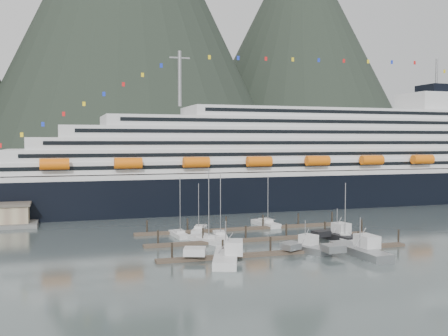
{
  "coord_description": "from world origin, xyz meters",
  "views": [
    {
      "loc": [
        -44.13,
        -95.09,
        20.26
      ],
      "look_at": [
        -6.95,
        22.0,
        13.82
      ],
      "focal_mm": 42.0,
      "sensor_mm": 36.0,
      "label": 1
    }
  ],
  "objects": [
    {
      "name": "ground",
      "position": [
        0.0,
        0.0,
        0.0
      ],
      "size": [
        1600.0,
        1600.0,
        0.0
      ],
      "primitive_type": "plane",
      "color": "#4E5D5C",
      "rests_on": "ground"
    },
    {
      "name": "mountains",
      "position": [
        52.48,
        588.54,
        163.4
      ],
      "size": [
        870.0,
        440.0,
        420.0
      ],
      "color": "black",
      "rests_on": "ground"
    },
    {
      "name": "cruise_ship",
      "position": [
        30.03,
        54.94,
        12.04
      ],
      "size": [
        210.0,
        30.4,
        50.3
      ],
      "color": "black",
      "rests_on": "ground"
    },
    {
      "name": "dock_near",
      "position": [
        -4.93,
        -9.95,
        0.31
      ],
      "size": [
        48.18,
        2.28,
        3.2
      ],
      "color": "#473A2E",
      "rests_on": "ground"
    },
    {
      "name": "dock_mid",
      "position": [
        -4.93,
        3.05,
        0.31
      ],
      "size": [
        48.18,
        2.28,
        3.2
      ],
      "color": "#473A2E",
      "rests_on": "ground"
    },
    {
      "name": "dock_far",
      "position": [
        -4.93,
        16.05,
        0.31
      ],
      "size": [
        48.18,
        2.28,
        3.2
      ],
      "color": "#473A2E",
      "rests_on": "ground"
    },
    {
      "name": "sailboat_a",
      "position": [
        -20.03,
        12.17,
        0.41
      ],
      "size": [
        2.99,
        8.17,
        12.99
      ],
      "rotation": [
        0.0,
        0.0,
        1.66
      ],
      "color": "silver",
      "rests_on": "ground"
    },
    {
      "name": "sailboat_b",
      "position": [
        -16.28,
        4.68,
        0.43
      ],
      "size": [
        6.24,
        9.87,
        15.35
      ],
      "rotation": [
        0.0,
        0.0,
        1.99
      ],
      "color": "silver",
      "rests_on": "ground"
    },
    {
      "name": "sailboat_c",
      "position": [
        -12.26,
        7.94,
        0.42
      ],
      "size": [
        4.39,
        9.45,
        13.75
      ],
      "rotation": [
        0.0,
        0.0,
        1.36
      ],
      "color": "silver",
      "rests_on": "ground"
    },
    {
      "name": "sailboat_e",
      "position": [
        -14.34,
        16.93,
        0.39
      ],
      "size": [
        5.73,
        9.12,
        11.18
      ],
      "rotation": [
        0.0,
        0.0,
        1.16
      ],
      "color": "silver",
      "rests_on": "ground"
    },
    {
      "name": "sailboat_f",
      "position": [
        2.74,
        19.66,
        0.42
      ],
      "size": [
        4.1,
        10.05,
        12.32
      ],
      "rotation": [
        0.0,
        0.0,
        1.71
      ],
      "color": "silver",
      "rests_on": "ground"
    },
    {
      "name": "sailboat_h",
      "position": [
        10.85,
        -2.29,
        0.41
      ],
      "size": [
        5.4,
        9.44,
        12.27
      ],
      "rotation": [
        0.0,
        0.0,
        1.24
      ],
      "color": "silver",
      "rests_on": "ground"
    },
    {
      "name": "trawler_a",
      "position": [
        -17.75,
        -12.46,
        0.94
      ],
      "size": [
        11.18,
        14.18,
        7.55
      ],
      "rotation": [
        0.0,
        0.0,
        1.23
      ],
      "color": "silver",
      "rests_on": "ground"
    },
    {
      "name": "trawler_b",
      "position": [
        -1.44,
        -9.37,
        0.83
      ],
      "size": [
        8.55,
        10.1,
        6.23
      ],
      "rotation": [
        0.0,
        0.0,
        1.99
      ],
      "color": "#989B9E",
      "rests_on": "ground"
    },
    {
      "name": "trawler_c",
      "position": [
        6.38,
        -15.01,
        0.93
      ],
      "size": [
        10.29,
        14.59,
        7.38
      ],
      "rotation": [
        0.0,
        0.0,
        1.62
      ],
      "color": "#989B9E",
      "rests_on": "ground"
    },
    {
      "name": "trawler_e",
      "position": [
        10.02,
        -0.75,
        0.9
      ],
      "size": [
        8.58,
        11.24,
        7.0
      ],
      "rotation": [
        0.0,
        0.0,
        1.75
      ],
      "color": "black",
      "rests_on": "ground"
    }
  ]
}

